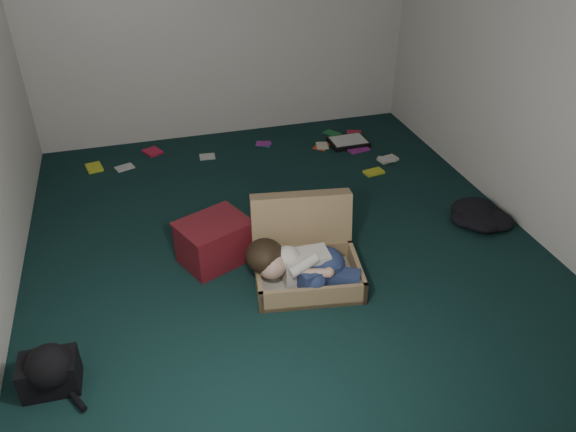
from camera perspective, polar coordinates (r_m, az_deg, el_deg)
floor at (r=4.56m, az=-0.52°, el=-2.71°), size 4.50×4.50×0.00m
wall_back at (r=6.06m, az=-6.71°, el=19.77°), size 4.50×0.00×4.50m
wall_front at (r=2.14m, az=16.00°, el=-8.02°), size 4.50×0.00×4.50m
wall_right at (r=4.85m, az=23.54°, el=14.05°), size 0.00×4.50×4.50m
suitcase at (r=4.16m, az=1.73°, el=-3.84°), size 0.86×0.84×0.56m
person at (r=3.98m, az=1.41°, el=-5.02°), size 0.80×0.48×0.34m
maroon_bin at (r=4.31m, az=-7.50°, el=-2.57°), size 0.62×0.57×0.35m
backpack at (r=3.66m, az=-23.07°, el=-14.42°), size 0.41×0.34×0.24m
clothing_pile at (r=5.05m, az=18.88°, el=0.25°), size 0.56×0.49×0.15m
paper_tray at (r=6.17m, az=6.13°, el=7.49°), size 0.41×0.31×0.06m
book_scatter at (r=5.95m, az=-1.66°, el=6.47°), size 3.08×1.29×0.02m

